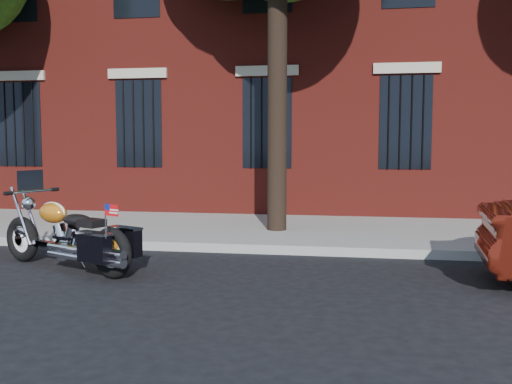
# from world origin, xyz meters

# --- Properties ---
(ground) EXTENTS (120.00, 120.00, 0.00)m
(ground) POSITION_xyz_m (0.00, 0.00, 0.00)
(ground) COLOR black
(ground) RESTS_ON ground
(curb) EXTENTS (40.00, 0.16, 0.15)m
(curb) POSITION_xyz_m (0.00, 1.38, 0.07)
(curb) COLOR gray
(curb) RESTS_ON ground
(sidewalk) EXTENTS (40.00, 3.60, 0.15)m
(sidewalk) POSITION_xyz_m (0.00, 3.26, 0.07)
(sidewalk) COLOR gray
(sidewalk) RESTS_ON ground
(building) EXTENTS (26.00, 10.08, 12.00)m
(building) POSITION_xyz_m (0.00, 10.06, 6.00)
(building) COLOR maroon
(building) RESTS_ON ground
(motorcycle) EXTENTS (2.45, 1.52, 1.38)m
(motorcycle) POSITION_xyz_m (-1.99, -0.30, 0.47)
(motorcycle) COLOR black
(motorcycle) RESTS_ON ground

